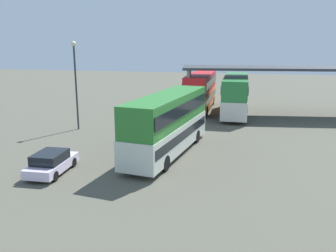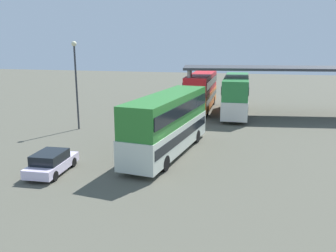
% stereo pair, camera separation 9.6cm
% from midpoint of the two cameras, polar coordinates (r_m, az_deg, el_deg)
% --- Properties ---
extents(ground_plane, '(140.00, 140.00, 0.00)m').
position_cam_midpoint_polar(ground_plane, '(22.39, -3.54, -6.96)').
color(ground_plane, '#525145').
extents(double_decker_main, '(4.01, 11.21, 4.21)m').
position_cam_midpoint_polar(double_decker_main, '(24.89, -0.10, 0.70)').
color(double_decker_main, silver).
rests_on(double_decker_main, ground_plane).
extents(parked_hatchback, '(1.87, 3.99, 1.35)m').
position_cam_midpoint_polar(parked_hatchback, '(22.68, -18.25, -5.57)').
color(parked_hatchback, silver).
rests_on(parked_hatchback, ground_plane).
extents(double_decker_near_canopy, '(2.53, 11.25, 4.15)m').
position_cam_midpoint_polar(double_decker_near_canopy, '(41.85, 5.19, 5.79)').
color(double_decker_near_canopy, orange).
rests_on(double_decker_near_canopy, ground_plane).
extents(double_decker_mid_row, '(2.73, 11.02, 4.13)m').
position_cam_midpoint_polar(double_decker_mid_row, '(39.26, 10.66, 5.10)').
color(double_decker_mid_row, silver).
rests_on(double_decker_mid_row, ground_plane).
extents(depot_canopy, '(21.66, 7.85, 5.16)m').
position_cam_midpoint_polar(depot_canopy, '(39.68, 18.06, 8.47)').
color(depot_canopy, '#33353A').
rests_on(depot_canopy, ground_plane).
extents(lamppost_tall, '(0.44, 0.44, 7.80)m').
position_cam_midpoint_polar(lamppost_tall, '(32.65, -14.68, 7.92)').
color(lamppost_tall, '#33353A').
rests_on(lamppost_tall, ground_plane).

